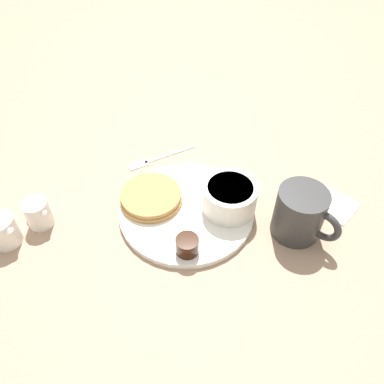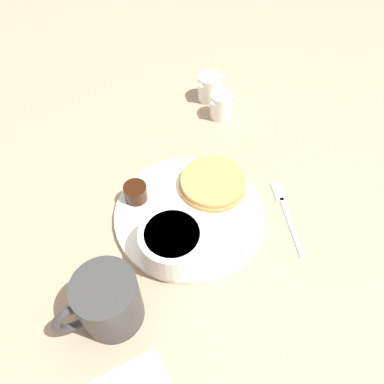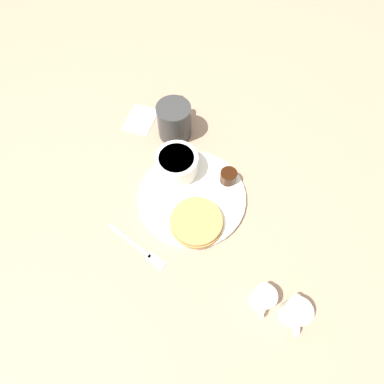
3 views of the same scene
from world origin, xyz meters
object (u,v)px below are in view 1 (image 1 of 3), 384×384
(plate, at_px, (186,210))
(creamer_pitcher_far, at_px, (3,231))
(bowl, at_px, (229,196))
(coffee_mug, at_px, (300,214))
(fork, at_px, (154,159))
(creamer_pitcher_near, at_px, (38,213))

(plate, distance_m, creamer_pitcher_far, 0.31)
(plate, bearing_deg, bowl, 58.85)
(coffee_mug, xyz_separation_m, creamer_pitcher_far, (-0.25, -0.43, -0.02))
(plate, xyz_separation_m, coffee_mug, (0.14, 0.14, 0.04))
(bowl, distance_m, fork, 0.21)
(bowl, bearing_deg, creamer_pitcher_near, -117.99)
(creamer_pitcher_near, bearing_deg, coffee_mug, 55.07)
(fork, bearing_deg, coffee_mug, 21.41)
(plate, relative_size, creamer_pitcher_far, 3.59)
(creamer_pitcher_near, relative_size, creamer_pitcher_far, 0.92)
(plate, xyz_separation_m, creamer_pitcher_near, (-0.12, -0.23, 0.02))
(coffee_mug, relative_size, creamer_pitcher_near, 1.83)
(bowl, bearing_deg, coffee_mug, 35.92)
(creamer_pitcher_far, height_order, fork, creamer_pitcher_far)
(plate, height_order, fork, plate)
(creamer_pitcher_far, distance_m, fork, 0.32)
(creamer_pitcher_far, bearing_deg, bowl, 67.29)
(bowl, bearing_deg, creamer_pitcher_far, -112.71)
(bowl, relative_size, coffee_mug, 0.85)
(plate, height_order, creamer_pitcher_near, creamer_pitcher_near)
(creamer_pitcher_near, bearing_deg, bowl, 62.01)
(plate, distance_m, fork, 0.16)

